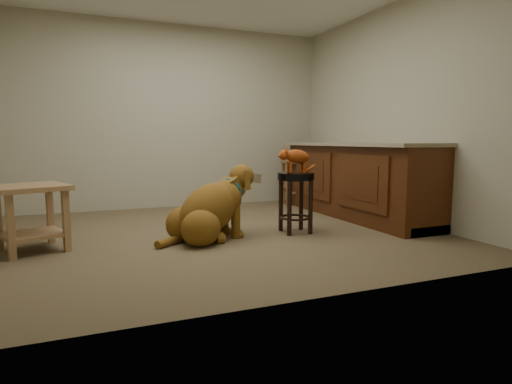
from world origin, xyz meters
name	(u,v)px	position (x,y,z in m)	size (l,w,h in m)	color
floor	(215,234)	(0.00, 0.00, 0.00)	(4.50, 4.00, 0.01)	brown
room_shell	(213,69)	(0.00, 0.00, 1.68)	(4.54, 4.04, 2.62)	#A8A387
cabinet_run	(355,182)	(1.94, 0.30, 0.44)	(0.70, 2.56, 0.94)	#4C240D
padded_stool	(296,190)	(0.80, -0.25, 0.45)	(0.39, 0.39, 0.63)	black
wood_stool	(295,182)	(1.71, 1.51, 0.34)	(0.43, 0.43, 0.66)	brown
side_table	(31,208)	(-1.68, -0.06, 0.38)	(0.72, 0.72, 0.58)	olive
golden_retriever	(210,211)	(-0.13, -0.25, 0.29)	(1.18, 0.72, 0.78)	brown
tabby_kitten	(295,157)	(0.79, -0.25, 0.79)	(0.47, 0.16, 0.29)	#97390F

